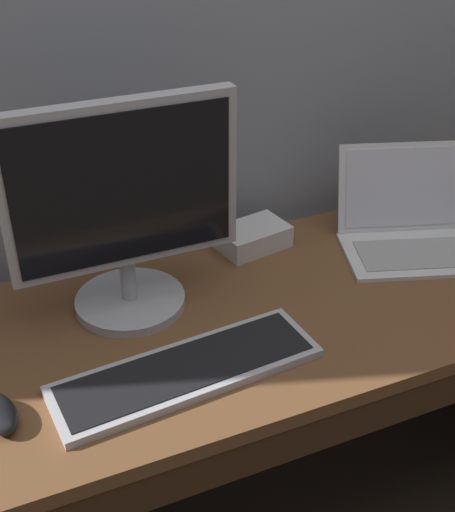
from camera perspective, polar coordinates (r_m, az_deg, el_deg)
name	(u,v)px	position (r m, az deg, el deg)	size (l,w,h in m)	color
desk	(277,381)	(1.53, 4.14, -10.45)	(1.70, 0.60, 0.78)	brown
laptop_white	(414,224)	(1.64, 15.44, 2.57)	(0.41, 0.36, 0.21)	white
external_monitor	(124,208)	(1.28, -8.71, 4.01)	(0.44, 0.22, 0.44)	#B7B7BC
wired_keyboard	(187,371)	(1.23, -3.43, -9.59)	(0.50, 0.19, 0.02)	#BCBCC1
external_drive_box	(253,237)	(1.58, 2.13, 1.62)	(0.16, 0.11, 0.05)	silver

